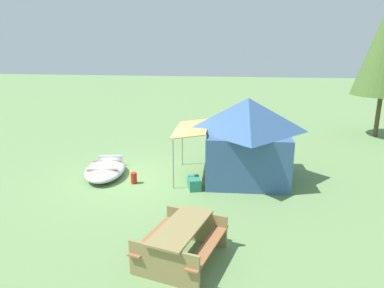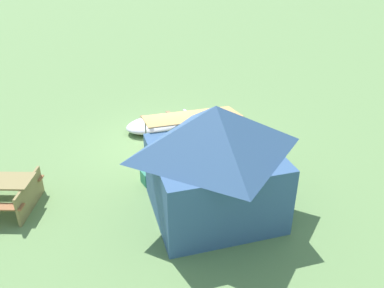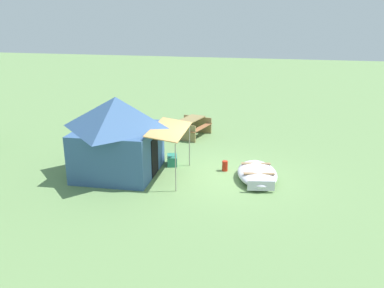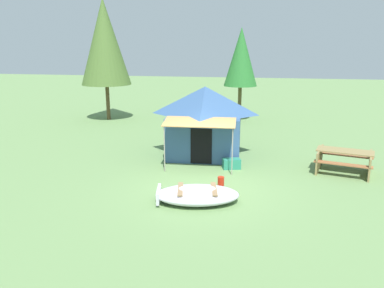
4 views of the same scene
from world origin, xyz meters
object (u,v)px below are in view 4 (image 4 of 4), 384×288
at_px(picnic_table, 344,159).
at_px(pine_tree_back_left, 241,57).
at_px(beached_rowboat, 197,195).
at_px(canvas_cabin_tent, 205,120).
at_px(cooler_box, 232,164).
at_px(pine_tree_back_right, 105,42).
at_px(fuel_can, 221,183).

bearing_deg(picnic_table, pine_tree_back_left, 115.56).
xyz_separation_m(beached_rowboat, canvas_cabin_tent, (-0.50, 4.66, 1.16)).
distance_m(canvas_cabin_tent, cooler_box, 2.29).
height_order(cooler_box, pine_tree_back_right, pine_tree_back_right).
height_order(canvas_cabin_tent, pine_tree_back_left, pine_tree_back_left).
bearing_deg(pine_tree_back_left, pine_tree_back_right, -172.28).
distance_m(cooler_box, pine_tree_back_left, 9.40).
bearing_deg(pine_tree_back_right, beached_rowboat, -57.06).
distance_m(beached_rowboat, canvas_cabin_tent, 4.83).
relative_size(picnic_table, cooler_box, 3.48).
bearing_deg(cooler_box, fuel_can, -94.39).
height_order(beached_rowboat, canvas_cabin_tent, canvas_cabin_tent).
bearing_deg(canvas_cabin_tent, pine_tree_back_left, 83.30).
xyz_separation_m(picnic_table, fuel_can, (-3.89, -2.23, -0.30)).
xyz_separation_m(cooler_box, pine_tree_back_left, (-0.33, 8.78, 3.33)).
bearing_deg(beached_rowboat, canvas_cabin_tent, 96.18).
bearing_deg(picnic_table, canvas_cabin_tent, 165.48).
xyz_separation_m(cooler_box, pine_tree_back_right, (-7.74, 7.77, 4.14)).
bearing_deg(fuel_can, pine_tree_back_left, 90.97).
relative_size(picnic_table, fuel_can, 5.79).
relative_size(canvas_cabin_tent, pine_tree_back_left, 0.75).
relative_size(canvas_cabin_tent, pine_tree_back_right, 0.58).
bearing_deg(cooler_box, pine_tree_back_right, 134.87).
bearing_deg(pine_tree_back_right, pine_tree_back_left, 7.72).
height_order(picnic_table, pine_tree_back_left, pine_tree_back_left).
distance_m(cooler_box, pine_tree_back_right, 11.72).
relative_size(beached_rowboat, cooler_box, 4.16).
bearing_deg(canvas_cabin_tent, fuel_can, -73.56).
bearing_deg(pine_tree_back_right, picnic_table, -33.19).
relative_size(beached_rowboat, fuel_can, 6.93).
bearing_deg(beached_rowboat, fuel_can, 65.56).
distance_m(picnic_table, fuel_can, 4.49).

